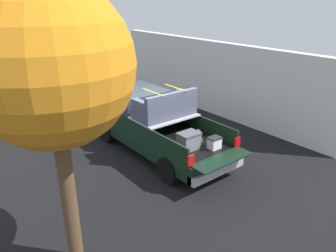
{
  "coord_description": "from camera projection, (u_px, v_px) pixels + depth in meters",
  "views": [
    {
      "loc": [
        -7.85,
        5.75,
        4.83
      ],
      "look_at": [
        -0.6,
        0.0,
        1.1
      ],
      "focal_mm": 34.43,
      "sensor_mm": 36.0,
      "label": 1
    }
  ],
  "objects": [
    {
      "name": "building_facade",
      "position": [
        209.0,
        76.0,
        14.18
      ],
      "size": [
        11.98,
        0.36,
        3.1
      ],
      "primitive_type": "cube",
      "color": "white",
      "rests_on": "ground_plane"
    },
    {
      "name": "ground_plane",
      "position": [
        157.0,
        151.0,
        10.82
      ],
      "size": [
        40.0,
        40.0,
        0.0
      ],
      "primitive_type": "plane",
      "color": "black"
    },
    {
      "name": "pickup_truck",
      "position": [
        150.0,
        121.0,
        10.73
      ],
      "size": [
        6.05,
        2.06,
        2.23
      ],
      "color": "black",
      "rests_on": "ground_plane"
    },
    {
      "name": "tree_background",
      "position": [
        51.0,
        68.0,
        4.94
      ],
      "size": [
        2.64,
        2.64,
        5.17
      ],
      "color": "brown",
      "rests_on": "ground_plane"
    }
  ]
}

